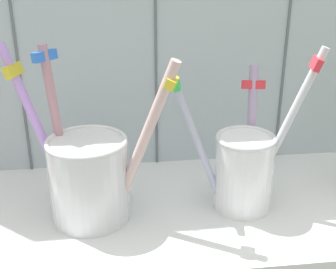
% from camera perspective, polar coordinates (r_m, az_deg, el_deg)
% --- Properties ---
extents(counter_slab, '(0.64, 0.22, 0.02)m').
position_cam_1_polar(counter_slab, '(0.51, -0.12, -9.96)').
color(counter_slab, silver).
rests_on(counter_slab, ground).
extents(toothbrush_cup_left, '(0.17, 0.08, 0.18)m').
position_cam_1_polar(toothbrush_cup_left, '(0.47, -9.90, -4.90)').
color(toothbrush_cup_left, silver).
rests_on(toothbrush_cup_left, counter_slab).
extents(toothbrush_cup_right, '(0.15, 0.09, 0.18)m').
position_cam_1_polar(toothbrush_cup_right, '(0.49, 9.52, -3.97)').
color(toothbrush_cup_right, white).
rests_on(toothbrush_cup_right, counter_slab).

